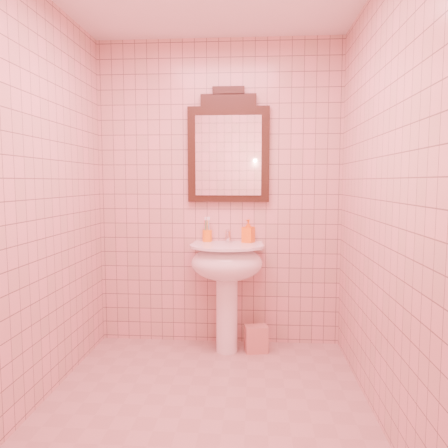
# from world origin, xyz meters

# --- Properties ---
(floor) EXTENTS (2.20, 2.20, 0.00)m
(floor) POSITION_xyz_m (0.00, 0.00, 0.00)
(floor) COLOR tan
(floor) RESTS_ON ground
(back_wall) EXTENTS (2.00, 0.02, 2.50)m
(back_wall) POSITION_xyz_m (0.00, 1.10, 1.25)
(back_wall) COLOR tan
(back_wall) RESTS_ON floor
(pedestal_sink) EXTENTS (0.58, 0.58, 0.86)m
(pedestal_sink) POSITION_xyz_m (0.08, 0.87, 0.66)
(pedestal_sink) COLOR white
(pedestal_sink) RESTS_ON floor
(faucet) EXTENTS (0.04, 0.16, 0.11)m
(faucet) POSITION_xyz_m (0.08, 1.01, 0.92)
(faucet) COLOR white
(faucet) RESTS_ON pedestal_sink
(mirror) EXTENTS (0.66, 0.06, 0.92)m
(mirror) POSITION_xyz_m (0.08, 1.07, 1.62)
(mirror) COLOR black
(mirror) RESTS_ON back_wall
(toothbrush_cup) EXTENTS (0.08, 0.08, 0.18)m
(toothbrush_cup) POSITION_xyz_m (-0.09, 1.04, 0.91)
(toothbrush_cup) COLOR orange
(toothbrush_cup) RESTS_ON pedestal_sink
(soap_dispenser) EXTENTS (0.11, 0.11, 0.19)m
(soap_dispenser) POSITION_xyz_m (0.25, 1.01, 0.96)
(soap_dispenser) COLOR orange
(soap_dispenser) RESTS_ON pedestal_sink
(towel) EXTENTS (0.19, 0.15, 0.21)m
(towel) POSITION_xyz_m (0.32, 0.88, 0.11)
(towel) COLOR #C17172
(towel) RESTS_ON floor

